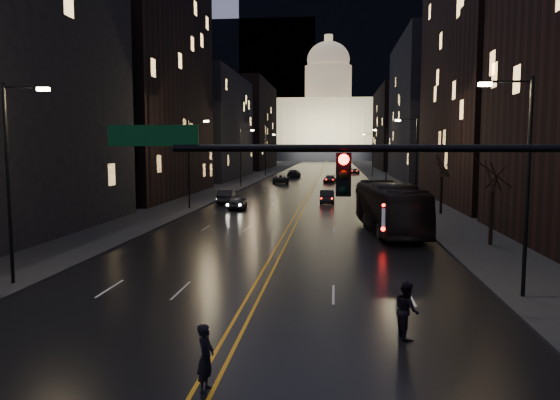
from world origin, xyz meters
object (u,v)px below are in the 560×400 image
(bus, at_px, (390,207))
(receding_car_a, at_px, (327,197))
(oncoming_car_b, at_px, (226,197))
(oncoming_car_a, at_px, (238,202))
(pedestrian_a, at_px, (206,358))
(pedestrian_b, at_px, (407,310))
(traffic_signal, at_px, (450,197))

(bus, relative_size, receding_car_a, 2.93)
(bus, xyz_separation_m, oncoming_car_b, (-15.87, 18.55, -1.04))
(bus, xyz_separation_m, oncoming_car_a, (-13.65, 13.06, -1.09))
(oncoming_car_b, xyz_separation_m, pedestrian_a, (8.57, -45.63, 0.11))
(receding_car_a, relative_size, pedestrian_b, 2.36)
(traffic_signal, distance_m, oncoming_car_b, 48.56)
(traffic_signal, height_order, oncoming_car_a, traffic_signal)
(traffic_signal, distance_m, bus, 27.86)
(oncoming_car_a, height_order, pedestrian_a, pedestrian_a)
(pedestrian_b, bearing_deg, oncoming_car_b, 7.53)
(receding_car_a, relative_size, pedestrian_a, 2.52)
(traffic_signal, relative_size, oncoming_car_a, 4.08)
(traffic_signal, height_order, pedestrian_b, traffic_signal)
(traffic_signal, height_order, receding_car_a, traffic_signal)
(pedestrian_a, bearing_deg, pedestrian_b, -47.32)
(pedestrian_a, bearing_deg, oncoming_car_a, 13.13)
(pedestrian_a, bearing_deg, bus, -10.93)
(receding_car_a, height_order, pedestrian_a, pedestrian_a)
(bus, distance_m, pedestrian_a, 28.07)
(oncoming_car_b, xyz_separation_m, receding_car_a, (11.00, 1.08, -0.04))
(oncoming_car_a, height_order, pedestrian_b, pedestrian_b)
(oncoming_car_b, bearing_deg, bus, 125.67)
(bus, distance_m, receding_car_a, 20.25)
(oncoming_car_a, xyz_separation_m, receding_car_a, (8.78, 6.57, 0.01))
(bus, height_order, pedestrian_a, bus)
(bus, relative_size, pedestrian_a, 7.36)
(bus, relative_size, oncoming_car_a, 3.06)
(oncoming_car_a, bearing_deg, receding_car_a, -147.93)
(pedestrian_a, bearing_deg, receding_car_a, 1.17)
(bus, bearing_deg, oncoming_car_b, 124.45)
(oncoming_car_b, height_order, pedestrian_b, pedestrian_b)
(oncoming_car_a, distance_m, oncoming_car_b, 5.92)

